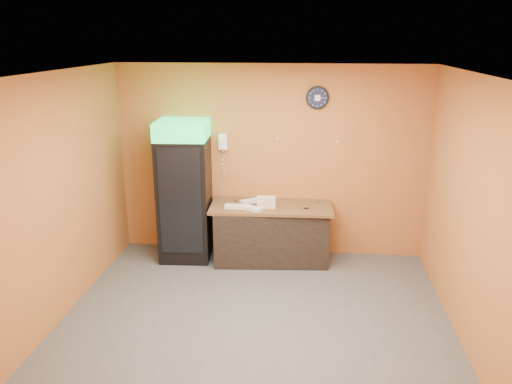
# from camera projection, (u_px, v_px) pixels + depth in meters

# --- Properties ---
(floor) EXTENTS (4.50, 4.50, 0.00)m
(floor) POSITION_uv_depth(u_px,v_px,m) (255.00, 319.00, 5.82)
(floor) COLOR #47474C
(floor) RESTS_ON ground
(back_wall) EXTENTS (4.50, 0.02, 2.80)m
(back_wall) POSITION_uv_depth(u_px,v_px,m) (270.00, 162.00, 7.30)
(back_wall) COLOR #AE6831
(back_wall) RESTS_ON floor
(left_wall) EXTENTS (0.02, 4.00, 2.80)m
(left_wall) POSITION_uv_depth(u_px,v_px,m) (58.00, 199.00, 5.64)
(left_wall) COLOR #AE6831
(left_wall) RESTS_ON floor
(right_wall) EXTENTS (0.02, 4.00, 2.80)m
(right_wall) POSITION_uv_depth(u_px,v_px,m) (471.00, 213.00, 5.17)
(right_wall) COLOR #AE6831
(right_wall) RESTS_ON floor
(ceiling) EXTENTS (4.50, 4.00, 0.02)m
(ceiling) POSITION_uv_depth(u_px,v_px,m) (255.00, 73.00, 4.99)
(ceiling) COLOR white
(ceiling) RESTS_ON back_wall
(beverage_cooler) EXTENTS (0.76, 0.77, 2.04)m
(beverage_cooler) POSITION_uv_depth(u_px,v_px,m) (184.00, 193.00, 7.17)
(beverage_cooler) COLOR black
(beverage_cooler) RESTS_ON floor
(prep_counter) EXTENTS (1.67, 0.86, 0.81)m
(prep_counter) POSITION_uv_depth(u_px,v_px,m) (271.00, 234.00, 7.25)
(prep_counter) COLOR black
(prep_counter) RESTS_ON floor
(wall_clock) EXTENTS (0.32, 0.06, 0.32)m
(wall_clock) POSITION_uv_depth(u_px,v_px,m) (317.00, 98.00, 6.92)
(wall_clock) COLOR black
(wall_clock) RESTS_ON back_wall
(wall_phone) EXTENTS (0.13, 0.11, 0.23)m
(wall_phone) POSITION_uv_depth(u_px,v_px,m) (223.00, 142.00, 7.24)
(wall_phone) COLOR white
(wall_phone) RESTS_ON back_wall
(butcher_paper) EXTENTS (1.77, 0.83, 0.04)m
(butcher_paper) POSITION_uv_depth(u_px,v_px,m) (271.00, 207.00, 7.13)
(butcher_paper) COLOR brown
(butcher_paper) RESTS_ON prep_counter
(sub_roll_stack) EXTENTS (0.26, 0.09, 0.16)m
(sub_roll_stack) POSITION_uv_depth(u_px,v_px,m) (266.00, 202.00, 7.00)
(sub_roll_stack) COLOR beige
(sub_roll_stack) RESTS_ON butcher_paper
(wrapped_sandwich_left) EXTENTS (0.31, 0.13, 0.04)m
(wrapped_sandwich_left) POSITION_uv_depth(u_px,v_px,m) (236.00, 207.00, 7.00)
(wrapped_sandwich_left) COLOR silver
(wrapped_sandwich_left) RESTS_ON butcher_paper
(wrapped_sandwich_mid) EXTENTS (0.33, 0.26, 0.04)m
(wrapped_sandwich_mid) POSITION_uv_depth(u_px,v_px,m) (251.00, 208.00, 6.93)
(wrapped_sandwich_mid) COLOR silver
(wrapped_sandwich_mid) RESTS_ON butcher_paper
(wrapped_sandwich_right) EXTENTS (0.29, 0.25, 0.04)m
(wrapped_sandwich_right) POSITION_uv_depth(u_px,v_px,m) (249.00, 201.00, 7.24)
(wrapped_sandwich_right) COLOR silver
(wrapped_sandwich_right) RESTS_ON butcher_paper
(kitchen_tool) EXTENTS (0.06, 0.06, 0.06)m
(kitchen_tool) POSITION_uv_depth(u_px,v_px,m) (265.00, 202.00, 7.17)
(kitchen_tool) COLOR silver
(kitchen_tool) RESTS_ON butcher_paper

